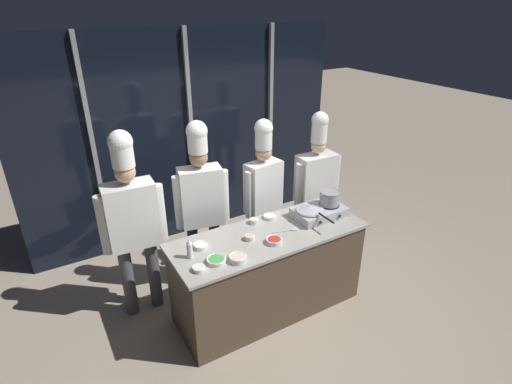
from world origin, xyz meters
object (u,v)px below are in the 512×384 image
object	(u,v)px
prep_bowl_chili_flakes	(274,240)
chef_pastry	(316,179)
stock_pot	(330,198)
chef_sous	(201,196)
portable_stove	(319,212)
prep_bowl_rice	(201,245)
chef_line	(263,186)
prep_bowl_noodles	(254,221)
prep_bowl_onion	(199,268)
squeeze_bottle_clear	(190,249)
chef_head	(132,216)
prep_bowl_shrimp	(250,237)
prep_bowl_scallions	(216,260)
prep_bowl_garlic	(270,216)
serving_spoon_slotted	(291,230)
prep_bowl_chicken	(238,258)
frying_pan	(310,209)

from	to	relation	value
prep_bowl_chili_flakes	chef_pastry	world-z (taller)	chef_pastry
stock_pot	chef_sous	world-z (taller)	chef_sous
portable_stove	prep_bowl_rice	size ratio (longest dim) A/B	3.95
chef_line	chef_pastry	bearing A→B (deg)	165.56
prep_bowl_rice	chef_sous	bearing A→B (deg)	65.32
prep_bowl_noodles	prep_bowl_onion	bearing A→B (deg)	-151.00
squeeze_bottle_clear	prep_bowl_noodles	world-z (taller)	squeeze_bottle_clear
portable_stove	prep_bowl_noodles	bearing A→B (deg)	161.51
squeeze_bottle_clear	chef_sous	bearing A→B (deg)	59.08
squeeze_bottle_clear	chef_head	distance (m)	0.72
portable_stove	prep_bowl_onion	distance (m)	1.47
prep_bowl_shrimp	chef_pastry	world-z (taller)	chef_pastry
stock_pot	chef_head	size ratio (longest dim) A/B	0.12
prep_bowl_scallions	prep_bowl_shrimp	bearing A→B (deg)	20.75
prep_bowl_garlic	prep_bowl_shrimp	bearing A→B (deg)	-146.66
stock_pot	prep_bowl_onion	size ratio (longest dim) A/B	2.08
prep_bowl_garlic	chef_head	xyz separation A→B (m)	(-1.30, 0.40, 0.18)
serving_spoon_slotted	chef_line	distance (m)	0.79
prep_bowl_noodles	prep_bowl_chili_flakes	world-z (taller)	prep_bowl_noodles
prep_bowl_shrimp	prep_bowl_chicken	world-z (taller)	prep_bowl_chicken
prep_bowl_garlic	serving_spoon_slotted	size ratio (longest dim) A/B	0.50
serving_spoon_slotted	prep_bowl_noodles	bearing A→B (deg)	128.35
stock_pot	chef_pastry	bearing A→B (deg)	63.01
prep_bowl_garlic	chef_sous	distance (m)	0.75
prep_bowl_onion	chef_sous	world-z (taller)	chef_sous
stock_pot	chef_head	xyz separation A→B (m)	(-1.89, 0.63, 0.01)
prep_bowl_chicken	prep_bowl_chili_flakes	xyz separation A→B (m)	(0.43, 0.08, -0.00)
prep_bowl_noodles	prep_bowl_rice	xyz separation A→B (m)	(-0.65, -0.13, -0.01)
prep_bowl_rice	portable_stove	bearing A→B (deg)	-3.88
prep_bowl_scallions	serving_spoon_slotted	distance (m)	0.87
stock_pot	prep_bowl_chicken	world-z (taller)	stock_pot
stock_pot	prep_bowl_rice	xyz separation A→B (m)	(-1.43, 0.09, -0.16)
portable_stove	squeeze_bottle_clear	size ratio (longest dim) A/B	2.86
stock_pot	prep_bowl_noodles	distance (m)	0.83
portable_stove	frying_pan	world-z (taller)	frying_pan
prep_bowl_shrimp	chef_head	distance (m)	1.14
prep_bowl_scallions	prep_bowl_garlic	xyz separation A→B (m)	(0.81, 0.41, -0.00)
stock_pot	prep_bowl_garlic	xyz separation A→B (m)	(-0.59, 0.23, -0.17)
frying_pan	prep_bowl_chili_flakes	size ratio (longest dim) A/B	3.40
chef_sous	prep_bowl_shrimp	bearing A→B (deg)	114.90
prep_bowl_rice	prep_bowl_garlic	size ratio (longest dim) A/B	1.02
frying_pan	squeeze_bottle_clear	distance (m)	1.32
prep_bowl_onion	prep_bowl_shrimp	bearing A→B (deg)	17.94
prep_bowl_garlic	stock_pot	bearing A→B (deg)	-21.03
prep_bowl_onion	prep_bowl_chili_flakes	size ratio (longest dim) A/B	0.74
prep_bowl_rice	chef_pastry	xyz separation A→B (m)	(1.74, 0.52, 0.07)
prep_bowl_scallions	chef_pastry	xyz separation A→B (m)	(1.71, 0.80, 0.07)
prep_bowl_shrimp	serving_spoon_slotted	distance (m)	0.44
squeeze_bottle_clear	prep_bowl_garlic	xyz separation A→B (m)	(0.98, 0.24, -0.07)
stock_pot	chef_sous	distance (m)	1.35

